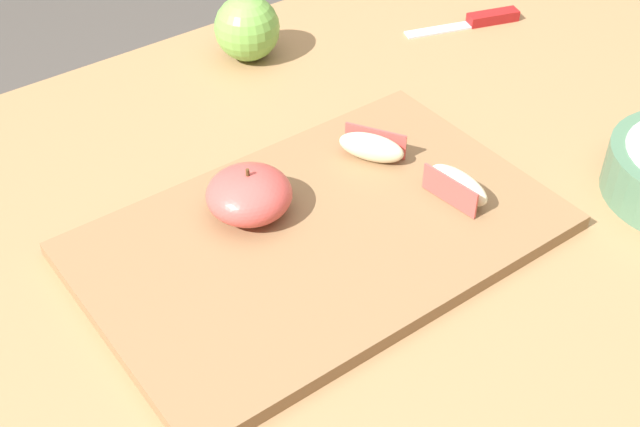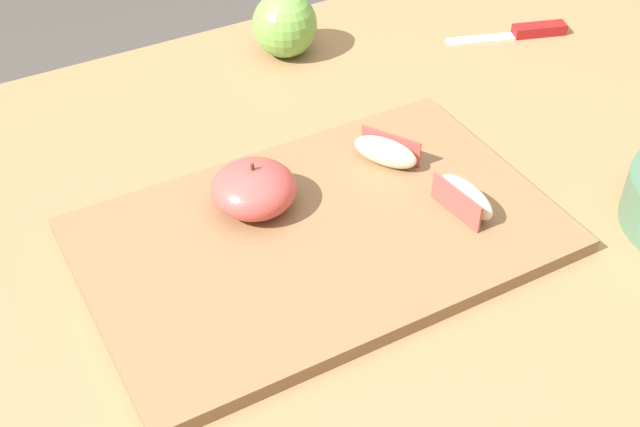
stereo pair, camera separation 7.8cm
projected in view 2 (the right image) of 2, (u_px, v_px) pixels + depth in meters
name	position (u px, v px, depth m)	size (l,w,h in m)	color
dining_table	(369.00, 301.00, 0.88)	(1.33, 0.89, 0.74)	#9E754C
cutting_board	(320.00, 236.00, 0.79)	(0.44, 0.28, 0.02)	olive
apple_half_skin_up	(254.00, 188.00, 0.80)	(0.08, 0.08, 0.05)	#D14C47
apple_wedge_near_knife	(386.00, 151.00, 0.86)	(0.06, 0.07, 0.03)	beige
apple_wedge_back	(465.00, 197.00, 0.80)	(0.03, 0.07, 0.03)	beige
paring_knife	(529.00, 31.00, 1.10)	(0.16, 0.07, 0.01)	silver
whole_apple_granny_green	(285.00, 25.00, 1.04)	(0.08, 0.08, 0.09)	#70AD47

